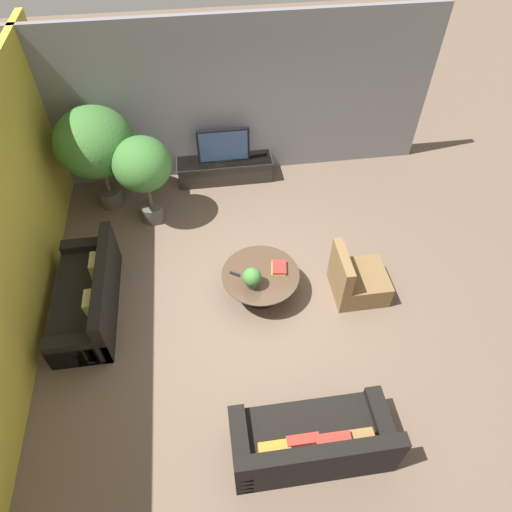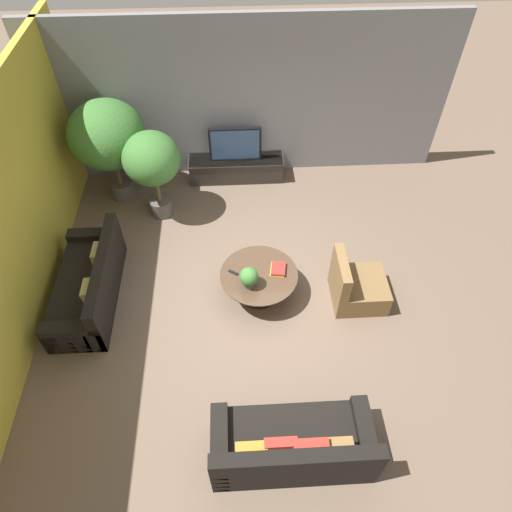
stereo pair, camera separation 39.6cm
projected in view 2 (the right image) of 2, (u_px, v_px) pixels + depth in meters
The scene contains 14 objects.
ground_plane at pixel (255, 294), 7.17m from camera, with size 24.00×24.00×0.00m, color brown.
back_wall_stone at pixel (245, 100), 8.23m from camera, with size 7.40×0.12×3.00m, color slate.
side_wall_left at pixel (10, 225), 6.07m from camera, with size 0.12×7.40×3.00m, color gold.
media_console at pixel (236, 168), 8.95m from camera, with size 1.84×0.50×0.45m.
television at pixel (235, 144), 8.54m from camera, with size 0.98×0.13×0.68m.
coffee_table at pixel (259, 280), 6.95m from camera, with size 1.18×1.18×0.45m.
couch_by_wall at pixel (90, 285), 6.93m from camera, with size 0.84×2.00×0.84m.
couch_near_entry at pixel (292, 446), 5.32m from camera, with size 1.89×0.84×0.84m.
armchair_wicker at pixel (356, 287), 6.92m from camera, with size 0.80×0.76×0.86m.
potted_palm_tall at pixel (108, 136), 7.75m from camera, with size 1.31×1.31×1.94m.
potted_palm_corner at pixel (152, 162), 7.58m from camera, with size 0.96×0.96×1.66m.
potted_plant_tabletop at pixel (249, 277), 6.58m from camera, with size 0.28×0.28×0.34m.
book_stack at pixel (278, 269), 6.88m from camera, with size 0.26×0.32×0.06m.
remote_black at pixel (233, 273), 6.86m from camera, with size 0.04×0.16×0.02m, color black.
Camera 2 is at (-0.23, -4.33, 5.74)m, focal length 32.00 mm.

